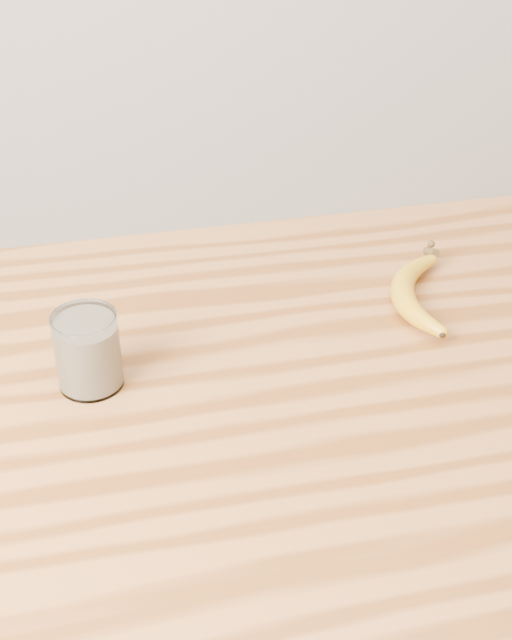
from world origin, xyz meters
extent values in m
cube|color=#A16331|center=(0.00, 0.00, 0.88)|extent=(1.20, 0.80, 0.04)
cylinder|color=brown|center=(0.54, 0.34, 0.43)|extent=(0.06, 0.06, 0.86)
cylinder|color=white|center=(-0.19, 0.06, 0.95)|extent=(0.07, 0.07, 0.09)
torus|color=white|center=(-0.19, 0.06, 0.99)|extent=(0.07, 0.07, 0.00)
cylinder|color=beige|center=(-0.19, 0.06, 0.94)|extent=(0.07, 0.07, 0.08)
camera|label=1|loc=(-0.18, -0.76, 1.54)|focal=50.00mm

